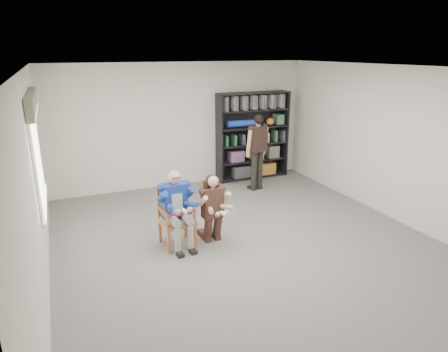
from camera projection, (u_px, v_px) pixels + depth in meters
name	position (u px, v px, depth m)	size (l,w,h in m)	color
room_shell	(252.00, 163.00, 6.05)	(6.00, 7.00, 2.80)	silver
floor	(250.00, 246.00, 6.47)	(6.00, 7.00, 0.01)	#63605B
window_left	(38.00, 153.00, 5.76)	(0.16, 2.00, 1.75)	white
armchair	(177.00, 217.00, 6.39)	(0.56, 0.54, 0.97)	#AE6C3F
seated_man	(177.00, 209.00, 6.35)	(0.54, 0.76, 1.26)	navy
kneeling_woman	(213.00, 209.00, 6.47)	(0.49, 0.78, 1.16)	#3C2A1F
bookshelf	(253.00, 136.00, 9.67)	(1.80, 0.38, 2.10)	black
standing_man	(257.00, 153.00, 8.87)	(0.53, 0.29, 1.71)	black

